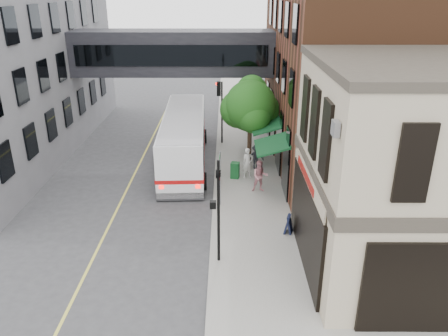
{
  "coord_description": "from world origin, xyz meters",
  "views": [
    {
      "loc": [
        0.69,
        -13.45,
        10.74
      ],
      "look_at": [
        0.61,
        4.92,
        3.12
      ],
      "focal_mm": 35.0,
      "sensor_mm": 36.0,
      "label": 1
    }
  ],
  "objects_px": {
    "pedestrian_a": "(248,163)",
    "newspaper_box": "(235,170)",
    "pedestrian_c": "(256,157)",
    "pedestrian_b": "(260,176)",
    "bus": "(184,137)",
    "sandwich_board": "(288,224)"
  },
  "relations": [
    {
      "from": "pedestrian_a",
      "to": "newspaper_box",
      "type": "xyz_separation_m",
      "value": [
        -0.75,
        -0.05,
        -0.44
      ]
    },
    {
      "from": "pedestrian_a",
      "to": "pedestrian_c",
      "type": "xyz_separation_m",
      "value": [
        0.59,
        1.45,
        -0.14
      ]
    },
    {
      "from": "pedestrian_b",
      "to": "newspaper_box",
      "type": "bearing_deg",
      "value": 124.4
    },
    {
      "from": "bus",
      "to": "pedestrian_a",
      "type": "bearing_deg",
      "value": -35.52
    },
    {
      "from": "bus",
      "to": "pedestrian_a",
      "type": "height_order",
      "value": "bus"
    },
    {
      "from": "pedestrian_c",
      "to": "pedestrian_a",
      "type": "bearing_deg",
      "value": -124.49
    },
    {
      "from": "pedestrian_a",
      "to": "newspaper_box",
      "type": "height_order",
      "value": "pedestrian_a"
    },
    {
      "from": "pedestrian_c",
      "to": "sandwich_board",
      "type": "xyz_separation_m",
      "value": [
        1.02,
        -7.83,
        -0.34
      ]
    },
    {
      "from": "pedestrian_a",
      "to": "pedestrian_c",
      "type": "relative_size",
      "value": 1.19
    },
    {
      "from": "bus",
      "to": "newspaper_box",
      "type": "xyz_separation_m",
      "value": [
        3.26,
        -2.92,
        -1.14
      ]
    },
    {
      "from": "newspaper_box",
      "to": "sandwich_board",
      "type": "bearing_deg",
      "value": -56.17
    },
    {
      "from": "bus",
      "to": "pedestrian_b",
      "type": "xyz_separation_m",
      "value": [
        4.61,
        -4.76,
        -0.72
      ]
    },
    {
      "from": "sandwich_board",
      "to": "newspaper_box",
      "type": "bearing_deg",
      "value": 128.33
    },
    {
      "from": "bus",
      "to": "newspaper_box",
      "type": "distance_m",
      "value": 4.52
    },
    {
      "from": "sandwich_board",
      "to": "bus",
      "type": "bearing_deg",
      "value": 139.18
    },
    {
      "from": "pedestrian_a",
      "to": "sandwich_board",
      "type": "xyz_separation_m",
      "value": [
        1.61,
        -6.38,
        -0.48
      ]
    },
    {
      "from": "pedestrian_c",
      "to": "newspaper_box",
      "type": "relative_size",
      "value": 1.59
    },
    {
      "from": "bus",
      "to": "sandwich_board",
      "type": "height_order",
      "value": "bus"
    },
    {
      "from": "pedestrian_a",
      "to": "sandwich_board",
      "type": "height_order",
      "value": "pedestrian_a"
    },
    {
      "from": "pedestrian_c",
      "to": "bus",
      "type": "bearing_deg",
      "value": 150.43
    },
    {
      "from": "pedestrian_c",
      "to": "newspaper_box",
      "type": "bearing_deg",
      "value": -144.23
    },
    {
      "from": "pedestrian_a",
      "to": "sandwich_board",
      "type": "bearing_deg",
      "value": -97.54
    }
  ]
}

